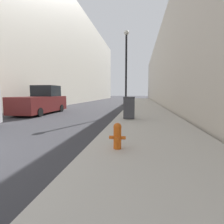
{
  "coord_description": "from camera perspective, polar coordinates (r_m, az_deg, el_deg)",
  "views": [
    {
      "loc": [
        5.3,
        -3.02,
        1.67
      ],
      "look_at": [
        1.83,
        18.7,
        -0.73
      ],
      "focal_mm": 28.0,
      "sensor_mm": 36.0,
      "label": 1
    }
  ],
  "objects": [
    {
      "name": "building_left_glass",
      "position": [
        33.67,
        -20.13,
        16.57
      ],
      "size": [
        12.0,
        60.0,
        15.86
      ],
      "color": "beige",
      "rests_on": "ground"
    },
    {
      "name": "sidewalk_right",
      "position": [
        21.09,
        10.45,
        1.8
      ],
      "size": [
        3.98,
        60.0,
        0.16
      ],
      "color": "#B7B2A8",
      "rests_on": "ground"
    },
    {
      "name": "trash_bin",
      "position": [
        10.33,
        5.62,
        1.47
      ],
      "size": [
        0.65,
        0.72,
        1.29
      ],
      "color": "#3D3D42",
      "rests_on": "sidewalk_right"
    },
    {
      "name": "pickup_truck",
      "position": [
        15.37,
        -22.05,
        3.13
      ],
      "size": [
        2.12,
        5.49,
        2.3
      ],
      "color": "#561919",
      "rests_on": "ground"
    },
    {
      "name": "building_right_stone",
      "position": [
        30.5,
        26.04,
        12.52
      ],
      "size": [
        12.0,
        60.0,
        10.68
      ],
      "color": "beige",
      "rests_on": "ground"
    },
    {
      "name": "fire_hydrant",
      "position": [
        4.76,
        1.77,
        -7.61
      ],
      "size": [
        0.45,
        0.34,
        0.71
      ],
      "color": "#D15614",
      "rests_on": "sidewalk_right"
    },
    {
      "name": "lamppost",
      "position": [
        14.01,
        4.63,
        14.16
      ],
      "size": [
        0.37,
        0.37,
        6.26
      ],
      "color": "black",
      "rests_on": "sidewalk_right"
    }
  ]
}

